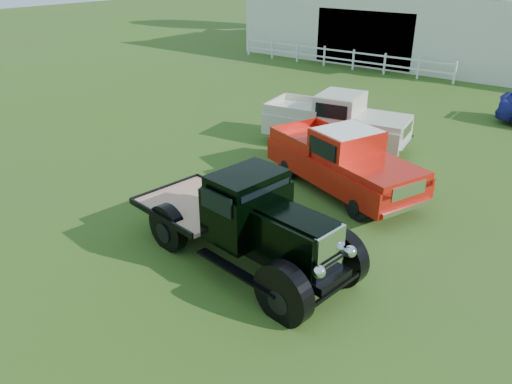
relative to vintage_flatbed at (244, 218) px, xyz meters
The scene contains 6 objects.
ground 1.39m from the vintage_flatbed, behind, with size 120.00×120.00×0.00m, color #395421.
shed_left 27.28m from the vintage_flatbed, 106.75° to the left, with size 18.80×10.20×5.60m, color beige, non-canonical shape.
fence_rail 21.94m from the vintage_flatbed, 113.78° to the left, with size 14.20×0.16×1.20m, color white, non-canonical shape.
vintage_flatbed is the anchor object (origin of this frame).
red_pickup 4.70m from the vintage_flatbed, 91.56° to the left, with size 5.21×2.00×1.90m, color #B2170C, non-canonical shape.
white_pickup 8.10m from the vintage_flatbed, 105.12° to the left, with size 5.18×2.01×1.90m, color beige, non-canonical shape.
Camera 1 is at (6.92, -7.48, 6.30)m, focal length 35.00 mm.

